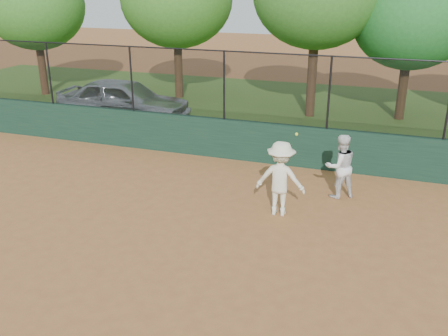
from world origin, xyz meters
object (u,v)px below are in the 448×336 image
(player_main, at_px, (280,179))
(tree_3, at_px, (412,19))
(player_second, at_px, (340,166))
(tree_0, at_px, (34,5))
(parked_car, at_px, (124,101))

(player_main, relative_size, tree_3, 0.38)
(player_second, height_order, tree_0, tree_0)
(parked_car, bearing_deg, tree_0, 58.90)
(player_second, relative_size, player_main, 0.76)
(tree_0, bearing_deg, player_main, -33.62)
(tree_3, bearing_deg, parked_car, -157.80)
(parked_car, xyz_separation_m, player_main, (7.16, -5.60, 0.03))
(parked_car, bearing_deg, tree_3, -71.20)
(player_main, xyz_separation_m, tree_3, (2.51, 9.54, 2.84))
(parked_car, relative_size, tree_0, 0.84)
(parked_car, distance_m, player_second, 9.32)
(player_second, relative_size, tree_0, 0.27)
(player_second, height_order, player_main, player_main)
(player_main, bearing_deg, tree_3, 75.27)
(parked_car, relative_size, player_second, 3.06)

